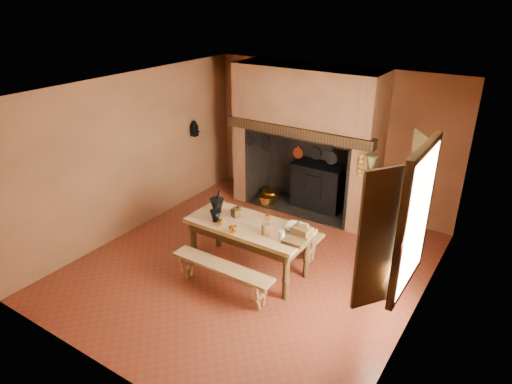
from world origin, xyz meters
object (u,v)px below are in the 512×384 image
coffee_grinder (236,212)px  bench_front (222,272)px  work_table (249,231)px  iron_range (319,186)px  mixing_bowl (297,228)px  wicker_basket (302,231)px

coffee_grinder → bench_front: bearing=-46.2°
work_table → iron_range: bearing=91.6°
work_table → bench_front: bearing=-90.0°
bench_front → mixing_bowl: bearing=51.5°
work_table → bench_front: size_ratio=1.16×
iron_range → bench_front: (0.07, -3.28, -0.14)m
work_table → bench_front: 0.77m
bench_front → coffee_grinder: 1.00m
bench_front → mixing_bowl: size_ratio=4.80×
work_table → wicker_basket: bearing=6.8°
work_table → coffee_grinder: (-0.29, 0.09, 0.20)m
iron_range → mixing_bowl: bearing=-71.9°
work_table → wicker_basket: size_ratio=6.65×
mixing_bowl → wicker_basket: bearing=-37.0°
iron_range → mixing_bowl: 2.55m
bench_front → mixing_bowl: (0.71, 0.89, 0.52)m
work_table → bench_front: work_table is taller
mixing_bowl → wicker_basket: (0.14, -0.10, 0.04)m
coffee_grinder → iron_range: bearing=108.0°
coffee_grinder → wicker_basket: wicker_basket is taller
work_table → coffee_grinder: size_ratio=9.58×
mixing_bowl → work_table: bearing=-163.9°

